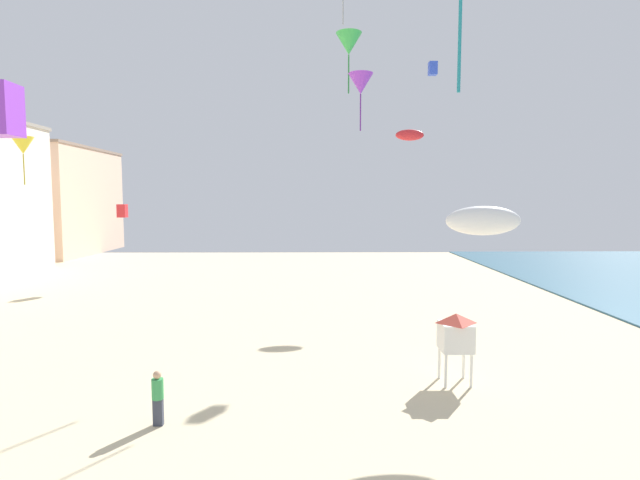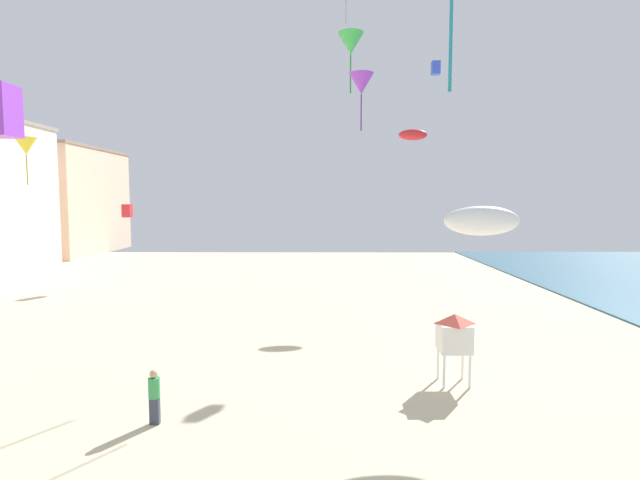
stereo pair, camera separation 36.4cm
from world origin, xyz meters
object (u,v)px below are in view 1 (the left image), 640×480
at_px(kite_purple_delta, 361,84).
at_px(kite_white_parafoil, 483,221).
at_px(kite_blue_box, 433,68).
at_px(lifeguard_stand, 456,333).
at_px(kite_red_parafoil, 410,135).
at_px(kite_red_box, 122,211).
at_px(kite_green_delta_2, 349,44).
at_px(kite_flyer, 158,395).
at_px(kite_yellow_delta, 23,145).

height_order(kite_purple_delta, kite_white_parafoil, kite_purple_delta).
xyz_separation_m(kite_blue_box, kite_purple_delta, (-5.02, -6.98, -2.54)).
relative_size(lifeguard_stand, kite_white_parafoil, 0.97).
bearing_deg(kite_red_parafoil, kite_blue_box, -72.15).
height_order(kite_red_box, kite_green_delta_2, kite_green_delta_2).
bearing_deg(kite_flyer, kite_blue_box, -125.19).
bearing_deg(kite_red_parafoil, lifeguard_stand, -94.63).
bearing_deg(kite_green_delta_2, kite_yellow_delta, -157.45).
xyz_separation_m(lifeguard_stand, kite_purple_delta, (-2.91, 6.14, 10.16)).
xyz_separation_m(lifeguard_stand, kite_white_parafoil, (0.81, -0.19, 4.04)).
distance_m(kite_white_parafoil, kite_red_parafoil, 16.69).
height_order(lifeguard_stand, kite_purple_delta, kite_purple_delta).
distance_m(kite_purple_delta, kite_white_parafoil, 9.56).
height_order(lifeguard_stand, kite_red_parafoil, kite_red_parafoil).
bearing_deg(kite_green_delta_2, kite_flyer, -115.45).
relative_size(lifeguard_stand, kite_red_parafoil, 1.34).
relative_size(lifeguard_stand, kite_yellow_delta, 1.23).
distance_m(kite_green_delta_2, kite_red_parafoil, 8.14).
distance_m(kite_flyer, kite_red_parafoil, 24.04).
height_order(kite_flyer, kite_blue_box, kite_blue_box).
height_order(kite_flyer, kite_white_parafoil, kite_white_parafoil).
height_order(kite_flyer, kite_red_box, kite_red_box).
bearing_deg(kite_white_parafoil, lifeguard_stand, 166.94).
relative_size(kite_flyer, kite_blue_box, 2.12).
bearing_deg(kite_flyer, kite_red_parafoil, -119.41).
relative_size(kite_purple_delta, kite_red_box, 2.58).
bearing_deg(kite_red_box, kite_yellow_delta, -81.96).
height_order(kite_purple_delta, kite_green_delta_2, kite_green_delta_2).
relative_size(kite_flyer, kite_green_delta_2, 0.50).
distance_m(kite_yellow_delta, kite_white_parafoil, 19.31).
relative_size(kite_yellow_delta, kite_blue_box, 2.68).
xyz_separation_m(kite_purple_delta, kite_white_parafoil, (3.72, -6.33, -6.11)).
height_order(kite_flyer, kite_green_delta_2, kite_green_delta_2).
bearing_deg(kite_blue_box, kite_purple_delta, -125.76).
height_order(kite_yellow_delta, kite_white_parafoil, kite_yellow_delta).
relative_size(kite_yellow_delta, kite_red_parafoil, 1.09).
bearing_deg(kite_purple_delta, kite_blue_box, 54.24).
bearing_deg(kite_blue_box, lifeguard_stand, -99.14).
bearing_deg(kite_green_delta_2, kite_red_box, 148.06).
distance_m(kite_flyer, kite_yellow_delta, 13.66).
relative_size(kite_red_box, kite_white_parafoil, 0.39).
distance_m(kite_purple_delta, kite_red_parafoil, 10.51).
distance_m(lifeguard_stand, kite_green_delta_2, 17.17).
bearing_deg(lifeguard_stand, kite_purple_delta, 102.33).
distance_m(kite_white_parafoil, kite_green_delta_2, 14.61).
bearing_deg(lifeguard_stand, kite_red_box, 120.75).
bearing_deg(kite_purple_delta, kite_red_box, 139.24).
height_order(kite_blue_box, kite_white_parafoil, kite_blue_box).
relative_size(kite_flyer, kite_red_box, 1.61).
xyz_separation_m(lifeguard_stand, kite_yellow_delta, (-17.71, 4.37, 7.11)).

